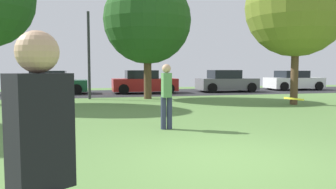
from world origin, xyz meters
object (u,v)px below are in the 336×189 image
(person_bystander, at_px, (166,93))
(parked_car_green, at_px, (52,83))
(frisbee_disc, at_px, (294,99))
(street_lamp_post, at_px, (89,56))
(maple_tree_far, at_px, (147,20))
(parked_car_grey, at_px, (226,82))
(person_catcher, at_px, (41,169))
(parked_car_red, at_px, (144,83))
(oak_tree_right, at_px, (297,6))
(parked_car_white, at_px, (293,81))

(person_bystander, height_order, parked_car_green, person_bystander)
(frisbee_disc, relative_size, street_lamp_post, 0.07)
(maple_tree_far, height_order, street_lamp_post, maple_tree_far)
(parked_car_green, height_order, parked_car_grey, parked_car_grey)
(person_catcher, distance_m, street_lamp_post, 15.44)
(parked_car_green, xyz_separation_m, parked_car_red, (5.74, -0.63, 0.02))
(maple_tree_far, distance_m, frisbee_disc, 13.08)
(person_catcher, xyz_separation_m, parked_car_green, (-2.01, 19.50, -0.33))
(parked_car_red, bearing_deg, oak_tree_right, -57.34)
(person_bystander, relative_size, parked_car_grey, 0.42)
(person_catcher, height_order, frisbee_disc, person_catcher)
(oak_tree_right, distance_m, person_catcher, 14.30)
(maple_tree_far, distance_m, parked_car_red, 5.29)
(frisbee_disc, bearing_deg, maple_tree_far, 89.23)
(parked_car_green, bearing_deg, person_bystander, -72.36)
(person_bystander, relative_size, parked_car_white, 0.41)
(person_catcher, distance_m, parked_car_white, 24.71)
(person_catcher, distance_m, frisbee_disc, 3.73)
(street_lamp_post, bearing_deg, person_catcher, -91.08)
(person_bystander, bearing_deg, parked_car_red, -5.35)
(parked_car_red, bearing_deg, parked_car_white, 3.08)
(person_bystander, height_order, parked_car_white, person_bystander)
(frisbee_disc, bearing_deg, oak_tree_right, 55.02)
(frisbee_disc, xyz_separation_m, parked_car_grey, (6.37, 16.73, -0.47))
(maple_tree_far, relative_size, parked_car_grey, 1.57)
(person_catcher, bearing_deg, oak_tree_right, 15.56)
(person_bystander, distance_m, frisbee_disc, 4.21)
(parked_car_green, xyz_separation_m, parked_car_grey, (11.47, -0.69, 0.02))
(parked_car_red, bearing_deg, parked_car_green, 173.70)
(person_bystander, bearing_deg, oak_tree_right, -55.82)
(frisbee_disc, xyz_separation_m, street_lamp_post, (-2.80, 13.30, 1.11))
(person_catcher, distance_m, person_bystander, 6.58)
(maple_tree_far, distance_m, street_lamp_post, 3.53)
(frisbee_disc, distance_m, parked_car_grey, 17.90)
(frisbee_disc, bearing_deg, parked_car_white, 55.17)
(maple_tree_far, height_order, parked_car_red, maple_tree_far)
(oak_tree_right, xyz_separation_m, parked_car_grey, (0.42, 8.23, -3.60))
(oak_tree_right, height_order, parked_car_green, oak_tree_right)
(oak_tree_right, height_order, frisbee_disc, oak_tree_right)
(person_bystander, distance_m, parked_car_red, 12.76)
(oak_tree_right, height_order, person_catcher, oak_tree_right)
(person_bystander, bearing_deg, person_catcher, 161.77)
(maple_tree_far, relative_size, person_catcher, 3.57)
(frisbee_disc, bearing_deg, person_bystander, 102.02)
(parked_car_grey, height_order, parked_car_white, parked_car_grey)
(oak_tree_right, relative_size, parked_car_green, 1.52)
(person_bystander, relative_size, parked_car_green, 0.40)
(maple_tree_far, distance_m, parked_car_grey, 8.11)
(maple_tree_far, xyz_separation_m, parked_car_white, (11.94, 4.65, -3.42))
(maple_tree_far, height_order, parked_car_white, maple_tree_far)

